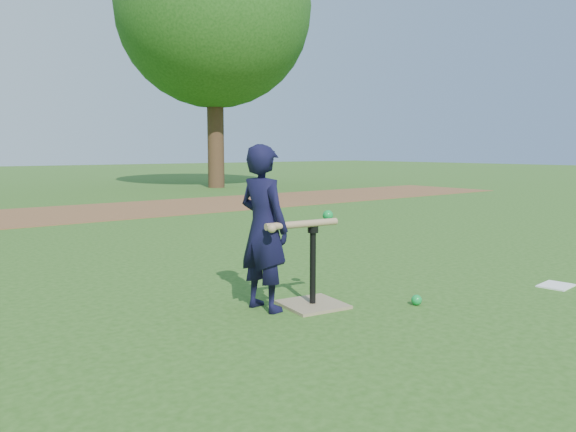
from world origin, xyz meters
TOP-DOWN VIEW (x-y plane):
  - ground at (0.00, 0.00)m, footprint 80.00×80.00m
  - dirt_strip at (0.00, 7.50)m, footprint 24.00×3.00m
  - child at (-0.01, 0.33)m, footprint 0.35×0.48m
  - wiffle_ball_ground at (0.95, -0.29)m, footprint 0.08×0.08m
  - clipboard at (2.36, -0.64)m, footprint 0.33×0.26m
  - batting_tee at (0.32, 0.18)m, footprint 0.49×0.49m
  - swing_action at (0.23, 0.16)m, footprint 0.67×0.16m
  - tree_right at (6.50, 12.00)m, footprint 5.80×5.80m

SIDE VIEW (x-z plane):
  - ground at x=0.00m, z-range 0.00..0.00m
  - dirt_strip at x=0.00m, z-range 0.00..0.01m
  - clipboard at x=2.36m, z-range 0.00..0.01m
  - wiffle_ball_ground at x=0.95m, z-range 0.00..0.08m
  - batting_tee at x=0.32m, z-range -0.20..0.42m
  - child at x=-0.01m, z-range 0.00..1.20m
  - swing_action at x=0.23m, z-range 0.58..0.69m
  - tree_right at x=6.50m, z-range 1.19..9.39m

